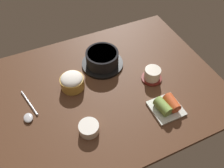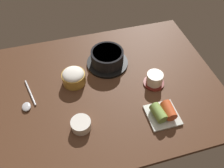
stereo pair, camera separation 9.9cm
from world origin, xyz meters
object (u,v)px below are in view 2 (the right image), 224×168
Objects in this scene: stone_pot at (107,58)px; tea_cup_with_saucer at (154,79)px; kimchi_plate at (163,113)px; side_bowl_near at (81,124)px; spoon at (28,102)px; rice_bowl at (74,77)px.

stone_pot reaches higher than tea_cup_with_saucer.
kimchi_plate reaches higher than side_bowl_near.
kimchi_plate reaches higher than spoon.
stone_pot is at bearing 19.62° from spoon.
tea_cup_with_saucer is 37.46cm from side_bowl_near.
side_bowl_near is 25.92cm from spoon.
spoon is at bearing -163.13° from rice_bowl.
stone_pot reaches higher than spoon.
kimchi_plate is (13.57, -34.35, -1.48)cm from stone_pot.
kimchi_plate is 55.50cm from spoon.
side_bowl_near reaches higher than spoon.
side_bowl_near is at bearing -93.11° from rice_bowl.
rice_bowl is 0.85× the size of kimchi_plate.
side_bowl_near is (-18.44, -30.63, -1.67)cm from stone_pot.
kimchi_plate is 1.58× the size of side_bowl_near.
rice_bowl is 1.34× the size of side_bowl_near.
stone_pot is 36.96cm from kimchi_plate.
tea_cup_with_saucer is at bearing 20.32° from side_bowl_near.
kimchi_plate is 32.22cm from side_bowl_near.
stone_pot is 1.90× the size of rice_bowl.
stone_pot is 35.79cm from side_bowl_near.
side_bowl_near is at bearing -159.68° from tea_cup_with_saucer.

